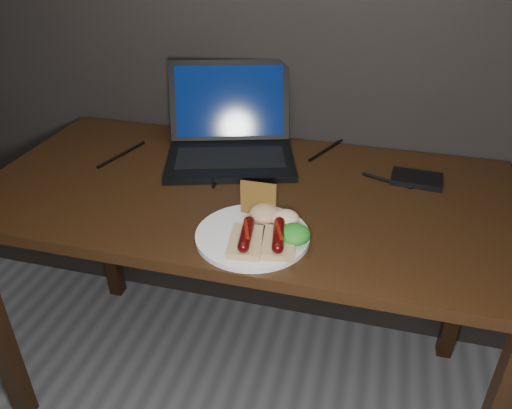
{
  "coord_description": "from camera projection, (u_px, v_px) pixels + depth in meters",
  "views": [
    {
      "loc": [
        0.32,
        0.28,
        1.39
      ],
      "look_at": [
        0.08,
        1.19,
        0.82
      ],
      "focal_mm": 35.0,
      "sensor_mm": 36.0,
      "label": 1
    }
  ],
  "objects": [
    {
      "name": "bread_sausage_right",
      "position": [
        278.0,
        239.0,
        1.06
      ],
      "size": [
        0.09,
        0.13,
        0.04
      ],
      "color": "tan",
      "rests_on": "plate"
    },
    {
      "name": "desk",
      "position": [
        246.0,
        216.0,
        1.36
      ],
      "size": [
        1.4,
        0.7,
        0.75
      ],
      "color": "#351F0D",
      "rests_on": "ground"
    },
    {
      "name": "crispbread",
      "position": [
        258.0,
        199.0,
        1.16
      ],
      "size": [
        0.09,
        0.01,
        0.08
      ],
      "primitive_type": "cube",
      "color": "olive",
      "rests_on": "plate"
    },
    {
      "name": "plate",
      "position": [
        253.0,
        236.0,
        1.12
      ],
      "size": [
        0.31,
        0.31,
        0.01
      ],
      "primitive_type": "cylinder",
      "rotation": [
        0.0,
        0.0,
        -0.24
      ],
      "color": "silver",
      "rests_on": "desk"
    },
    {
      "name": "desk_cables",
      "position": [
        256.0,
        161.0,
        1.45
      ],
      "size": [
        0.87,
        0.43,
        0.01
      ],
      "color": "black",
      "rests_on": "desk"
    },
    {
      "name": "salsa_mound",
      "position": [
        265.0,
        213.0,
        1.15
      ],
      "size": [
        0.07,
        0.07,
        0.04
      ],
      "primitive_type": "ellipsoid",
      "color": "maroon",
      "rests_on": "plate"
    },
    {
      "name": "hard_drive",
      "position": [
        416.0,
        179.0,
        1.34
      ],
      "size": [
        0.14,
        0.1,
        0.02
      ],
      "primitive_type": "cube",
      "rotation": [
        0.0,
        0.0,
        -0.06
      ],
      "color": "black",
      "rests_on": "desk"
    },
    {
      "name": "salad_greens",
      "position": [
        295.0,
        234.0,
        1.08
      ],
      "size": [
        0.07,
        0.07,
        0.04
      ],
      "primitive_type": "ellipsoid",
      "color": "#146113",
      "rests_on": "plate"
    },
    {
      "name": "bread_sausage_center",
      "position": [
        246.0,
        238.0,
        1.07
      ],
      "size": [
        0.09,
        0.12,
        0.04
      ],
      "color": "tan",
      "rests_on": "plate"
    },
    {
      "name": "laptop",
      "position": [
        230.0,
        138.0,
        1.47
      ],
      "size": [
        0.45,
        0.43,
        0.25
      ],
      "color": "black",
      "rests_on": "desk"
    },
    {
      "name": "coleslaw_mound",
      "position": [
        285.0,
        219.0,
        1.13
      ],
      "size": [
        0.06,
        0.06,
        0.04
      ],
      "primitive_type": "ellipsoid",
      "color": "beige",
      "rests_on": "plate"
    }
  ]
}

